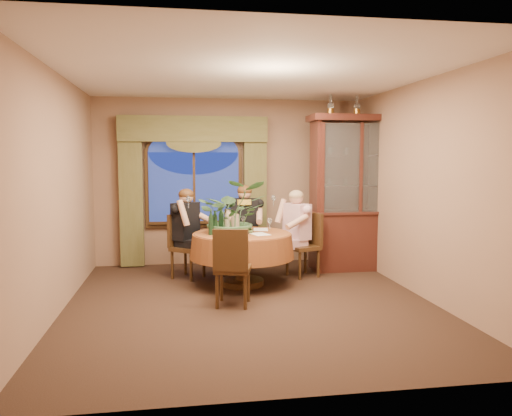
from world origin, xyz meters
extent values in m
plane|color=black|center=(0.00, 0.00, 0.00)|extent=(5.00, 5.00, 0.00)
plane|color=#86644F|center=(0.00, 2.50, 1.40)|extent=(4.50, 0.00, 4.50)
plane|color=#86644F|center=(2.25, 0.00, 1.40)|extent=(0.00, 5.00, 5.00)
plane|color=white|center=(0.00, 0.00, 2.80)|extent=(5.00, 5.00, 0.00)
cube|color=#4F4E25|center=(-1.63, 2.38, 1.18)|extent=(0.38, 0.14, 2.32)
cube|color=#4F4E25|center=(0.43, 2.38, 1.18)|extent=(0.38, 0.14, 2.32)
cylinder|color=maroon|center=(0.02, 0.92, 0.38)|extent=(1.71, 1.71, 0.75)
cube|color=#361510|center=(1.96, 1.68, 1.24)|extent=(1.53, 0.60, 2.48)
cube|color=black|center=(1.00, 1.29, 0.48)|extent=(0.54, 0.54, 0.96)
cube|color=black|center=(0.08, 1.94, 0.48)|extent=(0.45, 0.45, 0.96)
cube|color=black|center=(-0.73, 1.46, 0.48)|extent=(0.59, 0.59, 0.96)
cube|color=black|center=(-0.22, -0.04, 0.48)|extent=(0.51, 0.51, 0.96)
imported|color=#395E38|center=(-0.10, 1.04, 1.38)|extent=(0.99, 1.10, 0.86)
imported|color=#4D5C2D|center=(0.09, 0.88, 0.78)|extent=(0.16, 0.16, 0.05)
cylinder|color=black|center=(-0.16, 0.52, 0.76)|extent=(0.33, 0.33, 0.02)
cylinder|color=tan|center=(-0.19, 1.01, 0.92)|extent=(0.07, 0.07, 0.33)
cylinder|color=black|center=(-0.26, 1.10, 0.92)|extent=(0.07, 0.07, 0.33)
cylinder|color=black|center=(-0.43, 0.80, 0.92)|extent=(0.07, 0.07, 0.33)
cylinder|color=black|center=(-0.37, 0.86, 0.92)|extent=(0.07, 0.07, 0.33)
cube|color=white|center=(0.24, 0.74, 0.75)|extent=(0.29, 0.35, 0.00)
cube|color=white|center=(0.33, 1.18, 0.75)|extent=(0.25, 0.33, 0.00)
camera|label=1|loc=(-0.87, -6.00, 1.80)|focal=35.00mm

